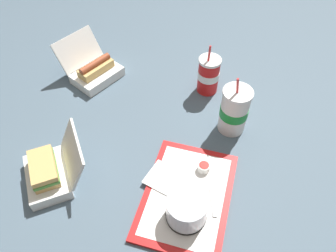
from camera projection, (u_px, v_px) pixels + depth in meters
name	position (u px, v px, depth m)	size (l,w,h in m)	color
ground_plane	(161.00, 127.00, 1.19)	(3.20, 3.20, 0.00)	#4C6070
food_tray	(187.00, 196.00, 1.00)	(0.40, 0.30, 0.01)	red
cake_container	(187.00, 209.00, 0.92)	(0.12, 0.12, 0.08)	black
ketchup_cup	(204.00, 167.00, 1.05)	(0.04, 0.04, 0.02)	white
napkin_stack	(163.00, 177.00, 1.03)	(0.10, 0.10, 0.00)	white
plastic_fork	(213.00, 200.00, 0.98)	(0.11, 0.01, 0.01)	white
clamshell_hotdog_left	(95.00, 70.00, 1.34)	(0.27, 0.27, 0.16)	white
clamshell_sandwich_back	(49.00, 172.00, 1.02)	(0.26, 0.26, 0.15)	white
soda_cup_right	(208.00, 75.00, 1.27)	(0.09, 0.09, 0.21)	red
soda_cup_corner	(234.00, 110.00, 1.12)	(0.10, 0.10, 0.24)	white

